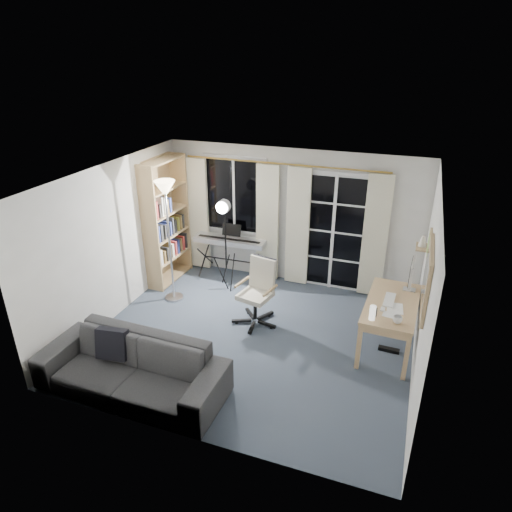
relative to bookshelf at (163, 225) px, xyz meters
The scene contains 17 objects.
floor 2.70m from the bookshelf, 30.78° to the right, with size 4.50×4.00×0.02m, color #35424E.
window 1.36m from the bookshelf, 33.11° to the left, with size 1.20×0.08×1.40m.
french_door 2.97m from the bookshelf, 13.74° to the left, with size 1.32×0.09×2.11m.
curtains 2.08m from the bookshelf, 17.07° to the left, with size 3.60×0.07×2.13m.
bookshelf is the anchor object (origin of this frame).
torchiere_lamp 0.99m from the bookshelf, 52.43° to the right, with size 0.43×0.43×2.05m.
keyboard_piano 1.21m from the bookshelf, 21.60° to the left, with size 1.31×0.66×0.94m.
studio_light 1.21m from the bookshelf, ahead, with size 0.29×0.33×1.67m.
office_chair 2.24m from the bookshelf, 20.03° to the right, with size 0.71×0.70×1.02m.
desk 4.11m from the bookshelf, 11.42° to the right, with size 0.73×1.38×0.73m.
monitor 4.22m from the bookshelf, ahead, with size 0.18×0.52×0.45m.
desk_clutter 4.10m from the bookshelf, 14.67° to the right, with size 0.45×0.82×0.92m.
mug 4.32m from the bookshelf, 17.68° to the right, with size 0.12×0.09×0.12m, color silver.
wall_mirror 4.67m from the bookshelf, 20.40° to the right, with size 0.04×0.94×0.74m.
framed_print 4.45m from the bookshelf, ahead, with size 0.03×0.42×0.32m.
wall_shelf 4.31m from the bookshelf, ahead, with size 0.16×0.30×0.18m.
sofa 3.09m from the bookshelf, 68.08° to the right, with size 2.34×0.73×0.91m.
Camera 1 is at (1.96, -5.24, 3.91)m, focal length 32.00 mm.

